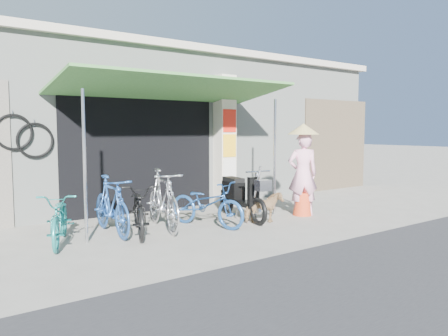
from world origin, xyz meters
TOP-DOWN VIEW (x-y plane):
  - ground at (0.00, 0.00)m, footprint 80.00×80.00m
  - bicycle_shop at (-0.00, 5.09)m, footprint 12.30×5.30m
  - shop_pillar at (0.85, 2.45)m, footprint 0.42×0.44m
  - awning at (-0.90, 1.63)m, footprint 4.60×1.88m
  - neighbour_right at (5.00, 2.59)m, footprint 2.60×0.06m
  - bike_teal at (-3.34, 0.90)m, footprint 1.07×1.64m
  - bike_blue at (-2.47, 1.06)m, footprint 0.53×1.65m
  - bike_black at (-2.10, 0.78)m, footprint 1.13×1.76m
  - bike_silver at (-1.60, 0.90)m, footprint 0.83×1.82m
  - bike_navy at (-0.86, 0.62)m, footprint 1.07×1.67m
  - street_dog at (0.15, 0.22)m, footprint 0.76×0.51m
  - moped at (0.05, 0.79)m, footprint 0.56×1.76m
  - nun at (1.30, 0.35)m, footprint 0.73×0.65m

SIDE VIEW (x-z plane):
  - ground at x=0.00m, z-range 0.00..0.00m
  - street_dog at x=0.15m, z-range 0.00..0.59m
  - bike_teal at x=-3.34m, z-range 0.00..0.81m
  - bike_navy at x=-0.86m, z-range 0.00..0.83m
  - bike_black at x=-2.10m, z-range 0.00..0.87m
  - moped at x=0.05m, z-range -0.05..0.96m
  - bike_blue at x=-2.47m, z-range 0.00..0.98m
  - bike_silver at x=-1.60m, z-range 0.00..1.06m
  - nun at x=1.30m, z-range -0.02..1.85m
  - neighbour_right at x=5.00m, z-range 0.00..2.60m
  - shop_pillar at x=0.85m, z-range 0.00..3.00m
  - bicycle_shop at x=0.00m, z-range 0.00..3.66m
  - awning at x=-0.90m, z-range 1.15..3.88m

